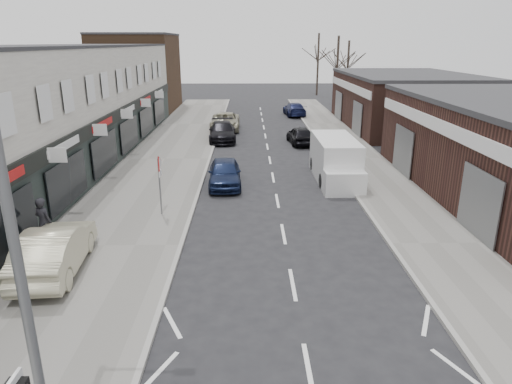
{
  "coord_description": "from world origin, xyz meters",
  "views": [
    {
      "loc": [
        -1.38,
        -6.75,
        7.28
      ],
      "look_at": [
        -1.14,
        7.47,
        2.6
      ],
      "focal_mm": 32.0,
      "sensor_mm": 36.0,
      "label": 1
    }
  ],
  "objects_px": {
    "warning_sign": "(160,168)",
    "parked_car_left_b": "(222,132)",
    "street_lamp": "(26,241)",
    "parked_car_right_a": "(336,164)",
    "parked_car_left_a": "(225,173)",
    "sedan_on_pavement": "(55,249)",
    "parked_car_right_b": "(300,135)",
    "pedestrian": "(44,223)",
    "parked_car_right_c": "(294,109)",
    "parked_car_left_c": "(225,122)",
    "white_van": "(335,160)"
  },
  "relations": [
    {
      "from": "warning_sign",
      "to": "parked_car_left_b",
      "type": "xyz_separation_m",
      "value": [
        1.76,
        16.17,
        -1.48
      ]
    },
    {
      "from": "street_lamp",
      "to": "parked_car_right_a",
      "type": "height_order",
      "value": "street_lamp"
    },
    {
      "from": "parked_car_left_a",
      "to": "parked_car_right_a",
      "type": "height_order",
      "value": "parked_car_right_a"
    },
    {
      "from": "sedan_on_pavement",
      "to": "parked_car_right_b",
      "type": "distance_m",
      "value": 22.48
    },
    {
      "from": "pedestrian",
      "to": "parked_car_right_c",
      "type": "relative_size",
      "value": 0.41
    },
    {
      "from": "parked_car_left_a",
      "to": "parked_car_left_c",
      "type": "bearing_deg",
      "value": 89.99
    },
    {
      "from": "parked_car_right_a",
      "to": "parked_car_right_c",
      "type": "distance_m",
      "value": 22.82
    },
    {
      "from": "parked_car_left_b",
      "to": "parked_car_left_a",
      "type": "bearing_deg",
      "value": -89.54
    },
    {
      "from": "pedestrian",
      "to": "parked_car_right_b",
      "type": "xyz_separation_m",
      "value": [
        11.27,
        18.26,
        -0.42
      ]
    },
    {
      "from": "parked_car_left_c",
      "to": "parked_car_right_b",
      "type": "distance_m",
      "value": 8.28
    },
    {
      "from": "street_lamp",
      "to": "parked_car_left_a",
      "type": "relative_size",
      "value": 1.92
    },
    {
      "from": "parked_car_right_c",
      "to": "warning_sign",
      "type": "bearing_deg",
      "value": 69.19
    },
    {
      "from": "street_lamp",
      "to": "parked_car_left_c",
      "type": "distance_m",
      "value": 33.76
    },
    {
      "from": "warning_sign",
      "to": "parked_car_right_b",
      "type": "relative_size",
      "value": 0.69
    },
    {
      "from": "street_lamp",
      "to": "parked_car_left_a",
      "type": "height_order",
      "value": "street_lamp"
    },
    {
      "from": "white_van",
      "to": "pedestrian",
      "type": "xyz_separation_m",
      "value": [
        -12.18,
        -8.89,
        -0.01
      ]
    },
    {
      "from": "pedestrian",
      "to": "parked_car_right_a",
      "type": "height_order",
      "value": "pedestrian"
    },
    {
      "from": "warning_sign",
      "to": "parked_car_right_b",
      "type": "xyz_separation_m",
      "value": [
        7.65,
        14.9,
        -1.53
      ]
    },
    {
      "from": "warning_sign",
      "to": "parked_car_left_c",
      "type": "height_order",
      "value": "warning_sign"
    },
    {
      "from": "street_lamp",
      "to": "warning_sign",
      "type": "bearing_deg",
      "value": 92.84
    },
    {
      "from": "street_lamp",
      "to": "pedestrian",
      "type": "height_order",
      "value": "street_lamp"
    },
    {
      "from": "pedestrian",
      "to": "parked_car_left_c",
      "type": "height_order",
      "value": "pedestrian"
    },
    {
      "from": "warning_sign",
      "to": "pedestrian",
      "type": "relative_size",
      "value": 1.4
    },
    {
      "from": "sedan_on_pavement",
      "to": "pedestrian",
      "type": "relative_size",
      "value": 2.4
    },
    {
      "from": "parked_car_left_b",
      "to": "parked_car_right_c",
      "type": "bearing_deg",
      "value": 58.37
    },
    {
      "from": "sedan_on_pavement",
      "to": "parked_car_right_c",
      "type": "height_order",
      "value": "sedan_on_pavement"
    },
    {
      "from": "street_lamp",
      "to": "parked_car_left_a",
      "type": "bearing_deg",
      "value": 83.81
    },
    {
      "from": "white_van",
      "to": "parked_car_left_c",
      "type": "height_order",
      "value": "white_van"
    },
    {
      "from": "parked_car_right_a",
      "to": "sedan_on_pavement",
      "type": "bearing_deg",
      "value": 39.68
    },
    {
      "from": "warning_sign",
      "to": "white_van",
      "type": "relative_size",
      "value": 0.46
    },
    {
      "from": "white_van",
      "to": "warning_sign",
      "type": "bearing_deg",
      "value": -147.4
    },
    {
      "from": "parked_car_right_a",
      "to": "parked_car_right_b",
      "type": "height_order",
      "value": "parked_car_right_a"
    },
    {
      "from": "sedan_on_pavement",
      "to": "parked_car_right_c",
      "type": "relative_size",
      "value": 1.0
    },
    {
      "from": "street_lamp",
      "to": "parked_car_right_c",
      "type": "xyz_separation_m",
      "value": [
        7.93,
        41.55,
        -3.94
      ]
    },
    {
      "from": "parked_car_left_c",
      "to": "white_van",
      "type": "bearing_deg",
      "value": -65.96
    },
    {
      "from": "warning_sign",
      "to": "pedestrian",
      "type": "height_order",
      "value": "warning_sign"
    },
    {
      "from": "parked_car_right_b",
      "to": "parked_car_right_a",
      "type": "bearing_deg",
      "value": 90.99
    },
    {
      "from": "warning_sign",
      "to": "parked_car_right_a",
      "type": "height_order",
      "value": "warning_sign"
    },
    {
      "from": "white_van",
      "to": "parked_car_right_b",
      "type": "height_order",
      "value": "white_van"
    },
    {
      "from": "parked_car_left_b",
      "to": "parked_car_right_c",
      "type": "distance_m",
      "value": 14.3
    },
    {
      "from": "pedestrian",
      "to": "parked_car_right_c",
      "type": "height_order",
      "value": "pedestrian"
    },
    {
      "from": "parked_car_left_c",
      "to": "parked_car_right_c",
      "type": "xyz_separation_m",
      "value": [
        6.8,
        8.04,
        -0.06
      ]
    },
    {
      "from": "white_van",
      "to": "parked_car_right_c",
      "type": "xyz_separation_m",
      "value": [
        0.0,
        23.22,
        -0.41
      ]
    },
    {
      "from": "street_lamp",
      "to": "parked_car_right_c",
      "type": "bearing_deg",
      "value": 79.2
    },
    {
      "from": "parked_car_right_c",
      "to": "parked_car_right_a",
      "type": "bearing_deg",
      "value": 86.01
    },
    {
      "from": "street_lamp",
      "to": "sedan_on_pavement",
      "type": "xyz_separation_m",
      "value": [
        -3.18,
        7.66,
        -3.74
      ]
    },
    {
      "from": "white_van",
      "to": "parked_car_left_a",
      "type": "bearing_deg",
      "value": -170.6
    },
    {
      "from": "sedan_on_pavement",
      "to": "parked_car_left_c",
      "type": "relative_size",
      "value": 0.88
    },
    {
      "from": "pedestrian",
      "to": "parked_car_right_c",
      "type": "bearing_deg",
      "value": -87.05
    },
    {
      "from": "parked_car_left_b",
      "to": "parked_car_left_c",
      "type": "height_order",
      "value": "parked_car_left_c"
    }
  ]
}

